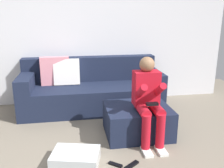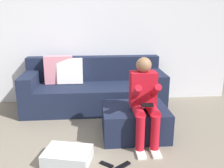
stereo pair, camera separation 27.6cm
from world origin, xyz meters
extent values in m
cube|color=silver|center=(0.00, 2.41, 1.27)|extent=(5.19, 0.10, 2.54)
cube|color=#192138|center=(0.12, 1.92, 0.21)|extent=(2.27, 0.86, 0.41)
cube|color=#192138|center=(0.12, 2.25, 0.62)|extent=(2.27, 0.21, 0.42)
cube|color=#192138|center=(-0.90, 1.92, 0.52)|extent=(0.22, 0.86, 0.22)
cube|color=#192138|center=(1.14, 1.92, 0.52)|extent=(0.22, 0.86, 0.22)
cube|color=pink|center=(-0.46, 2.08, 0.64)|extent=(0.46, 0.15, 0.46)
cube|color=white|center=(-0.27, 2.07, 0.62)|extent=(0.42, 0.19, 0.43)
cube|color=#192138|center=(0.63, 0.94, 0.19)|extent=(0.83, 0.68, 0.38)
cube|color=red|center=(0.71, 0.85, 0.66)|extent=(0.31, 0.20, 0.43)
sphere|color=#8C6647|center=(0.71, 0.85, 0.96)|extent=(0.19, 0.19, 0.19)
cylinder|color=red|center=(0.62, 0.68, 0.44)|extent=(0.12, 0.34, 0.12)
cylinder|color=red|center=(0.62, 0.52, 0.24)|extent=(0.10, 0.10, 0.41)
cube|color=white|center=(0.62, 0.46, 0.01)|extent=(0.10, 0.22, 0.03)
cylinder|color=red|center=(0.60, 0.72, 0.65)|extent=(0.08, 0.36, 0.29)
cylinder|color=red|center=(0.80, 0.68, 0.44)|extent=(0.12, 0.34, 0.12)
cylinder|color=red|center=(0.80, 0.52, 0.24)|extent=(0.10, 0.10, 0.41)
cube|color=white|center=(0.80, 0.46, 0.01)|extent=(0.10, 0.22, 0.03)
cylinder|color=red|center=(0.82, 0.72, 0.66)|extent=(0.08, 0.35, 0.28)
cube|color=black|center=(0.71, 0.60, 0.54)|extent=(0.14, 0.06, 0.03)
cube|color=silver|center=(-0.19, 0.37, 0.07)|extent=(0.56, 0.46, 0.14)
cube|color=black|center=(0.39, 0.24, 0.01)|extent=(0.18, 0.15, 0.02)
cube|color=black|center=(0.22, 0.28, 0.01)|extent=(0.15, 0.13, 0.02)
camera|label=1|loc=(-0.18, -1.95, 1.55)|focal=39.57mm
camera|label=2|loc=(0.09, -1.99, 1.55)|focal=39.57mm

